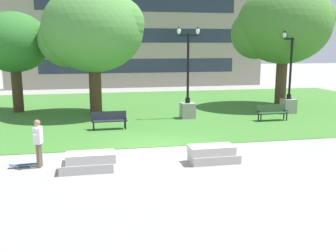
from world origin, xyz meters
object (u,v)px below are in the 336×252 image
at_px(lamp_post_right, 289,97).
at_px(skateboard, 25,165).
at_px(lamp_post_center, 188,100).
at_px(person_skateboarder, 38,140).
at_px(park_bench_near_left, 109,119).
at_px(concrete_block_center, 88,162).
at_px(park_bench_near_right, 272,111).
at_px(concrete_block_left, 213,154).

bearing_deg(lamp_post_right, skateboard, -150.40).
bearing_deg(lamp_post_center, person_skateboarder, -132.91).
bearing_deg(park_bench_near_left, concrete_block_center, -99.45).
height_order(skateboard, lamp_post_center, lamp_post_center).
xyz_separation_m(person_skateboarder, park_bench_near_left, (2.81, 5.91, -0.44)).
xyz_separation_m(skateboard, lamp_post_right, (14.76, 8.38, 0.97)).
bearing_deg(lamp_post_right, park_bench_near_right, -136.21).
distance_m(concrete_block_center, park_bench_near_left, 6.83).
height_order(concrete_block_left, person_skateboarder, person_skateboarder).
bearing_deg(skateboard, park_bench_near_right, 26.65).
bearing_deg(person_skateboarder, lamp_post_right, 30.78).
bearing_deg(concrete_block_center, lamp_post_right, 36.56).
xyz_separation_m(concrete_block_left, person_skateboarder, (-6.19, 0.73, 0.67)).
bearing_deg(lamp_post_center, concrete_block_center, -123.20).
bearing_deg(person_skateboarder, lamp_post_center, 47.09).
relative_size(park_bench_near_left, lamp_post_center, 0.34).
bearing_deg(concrete_block_center, skateboard, 157.76).
bearing_deg(park_bench_near_right, concrete_block_center, -145.13).
bearing_deg(park_bench_near_right, person_skateboarder, -152.02).
distance_m(skateboard, lamp_post_right, 17.00).
height_order(park_bench_near_left, park_bench_near_right, same).
xyz_separation_m(park_bench_near_left, lamp_post_center, (4.72, 2.20, 0.55)).
bearing_deg(skateboard, concrete_block_left, -6.94).
height_order(park_bench_near_right, lamp_post_center, lamp_post_center).
bearing_deg(park_bench_near_left, lamp_post_right, 12.65).
xyz_separation_m(concrete_block_center, lamp_post_center, (5.84, 8.93, 0.78)).
height_order(concrete_block_left, park_bench_near_right, park_bench_near_right).
bearing_deg(lamp_post_center, concrete_block_left, -98.63).
distance_m(person_skateboarder, lamp_post_right, 16.56).
relative_size(skateboard, park_bench_near_left, 0.57).
distance_m(concrete_block_left, park_bench_near_right, 9.27).
distance_m(person_skateboarder, skateboard, 1.04).
height_order(skateboard, park_bench_near_left, park_bench_near_left).
distance_m(concrete_block_center, person_skateboarder, 2.00).
height_order(concrete_block_left, skateboard, concrete_block_left).
bearing_deg(concrete_block_left, lamp_post_center, 81.37).
relative_size(person_skateboarder, park_bench_near_right, 0.94).
relative_size(skateboard, park_bench_near_right, 0.57).
bearing_deg(park_bench_near_left, lamp_post_center, 24.96).
xyz_separation_m(person_skateboarder, lamp_post_center, (7.54, 8.11, 0.11)).
height_order(concrete_block_left, park_bench_near_left, park_bench_near_left).
height_order(person_skateboarder, skateboard, person_skateboarder).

